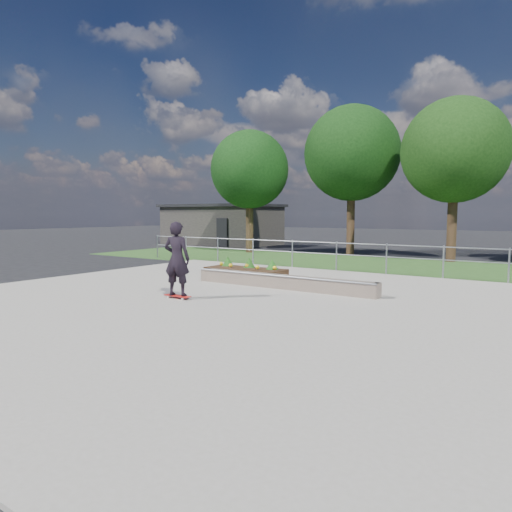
# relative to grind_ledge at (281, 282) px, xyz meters

# --- Properties ---
(ground) EXTENTS (120.00, 120.00, 0.00)m
(ground) POSITION_rel_grind_ledge_xyz_m (-0.44, -2.51, -0.26)
(ground) COLOR black
(ground) RESTS_ON ground
(grass_verge) EXTENTS (30.00, 8.00, 0.02)m
(grass_verge) POSITION_rel_grind_ledge_xyz_m (-0.44, 8.49, -0.25)
(grass_verge) COLOR #284B1E
(grass_verge) RESTS_ON ground
(concrete_slab) EXTENTS (15.00, 15.00, 0.06)m
(concrete_slab) POSITION_rel_grind_ledge_xyz_m (-0.44, -2.51, -0.23)
(concrete_slab) COLOR gray
(concrete_slab) RESTS_ON ground
(fence) EXTENTS (20.06, 0.06, 1.20)m
(fence) POSITION_rel_grind_ledge_xyz_m (-0.44, 4.99, 0.51)
(fence) COLOR gray
(fence) RESTS_ON ground
(building) EXTENTS (8.40, 5.40, 3.00)m
(building) POSITION_rel_grind_ledge_xyz_m (-14.44, 15.49, 1.25)
(building) COLOR #2B2926
(building) RESTS_ON ground
(tree_far_left) EXTENTS (4.55, 4.55, 7.15)m
(tree_far_left) POSITION_rel_grind_ledge_xyz_m (-8.44, 10.49, 4.59)
(tree_far_left) COLOR #312113
(tree_far_left) RESTS_ON ground
(tree_mid_left) EXTENTS (5.25, 5.25, 8.25)m
(tree_mid_left) POSITION_rel_grind_ledge_xyz_m (-2.94, 12.49, 5.34)
(tree_mid_left) COLOR #311E13
(tree_mid_left) RESTS_ON ground
(tree_mid_right) EXTENTS (4.90, 4.90, 7.70)m
(tree_mid_right) POSITION_rel_grind_ledge_xyz_m (2.56, 11.49, 4.97)
(tree_mid_right) COLOR #311E13
(tree_mid_right) RESTS_ON ground
(grind_ledge) EXTENTS (6.00, 0.44, 0.43)m
(grind_ledge) POSITION_rel_grind_ledge_xyz_m (0.00, 0.00, 0.00)
(grind_ledge) COLOR brown
(grind_ledge) RESTS_ON concrete_slab
(planter_bed) EXTENTS (3.00, 1.20, 0.61)m
(planter_bed) POSITION_rel_grind_ledge_xyz_m (-2.65, 1.92, -0.02)
(planter_bed) COLOR black
(planter_bed) RESTS_ON concrete_slab
(skateboarder) EXTENTS (0.81, 0.65, 2.03)m
(skateboarder) POSITION_rel_grind_ledge_xyz_m (-1.43, -2.96, 0.85)
(skateboarder) COLOR silver
(skateboarder) RESTS_ON concrete_slab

